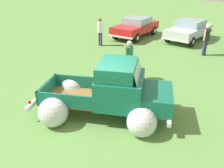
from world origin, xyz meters
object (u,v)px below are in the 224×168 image
show_car_1 (189,30)px  spectator_0 (206,38)px  spectator_1 (100,30)px  spectator_2 (129,58)px  vintage_pickup_truck (112,95)px  show_car_0 (136,26)px

show_car_1 → spectator_0: size_ratio=2.51×
spectator_1 → show_car_1: bearing=-30.4°
spectator_2 → spectator_0: bearing=-109.3°
spectator_0 → vintage_pickup_truck: bearing=-80.6°
show_car_0 → spectator_2: (3.14, -7.41, 0.26)m
vintage_pickup_truck → show_car_0: size_ratio=1.11×
vintage_pickup_truck → spectator_2: vintage_pickup_truck is taller
spectator_0 → spectator_2: (-2.26, -5.41, 0.01)m
show_car_0 → spectator_0: bearing=73.5°
spectator_1 → spectator_2: size_ratio=1.00×
show_car_1 → spectator_2: (-0.59, -8.36, 0.26)m
spectator_0 → spectator_2: spectator_2 is taller
show_car_0 → spectator_0: (5.41, -2.00, 0.25)m
show_car_0 → spectator_2: size_ratio=2.47×
show_car_0 → spectator_0: 5.77m
vintage_pickup_truck → spectator_1: (-4.99, 6.94, 0.29)m
show_car_1 → spectator_2: size_ratio=2.49×
show_car_1 → show_car_0: bearing=-65.9°
show_car_1 → spectator_1: size_ratio=2.50×
vintage_pickup_truck → show_car_1: (-0.26, 11.27, 0.03)m
show_car_0 → spectator_2: bearing=26.8°
spectator_2 → vintage_pickup_truck: bearing=109.7°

